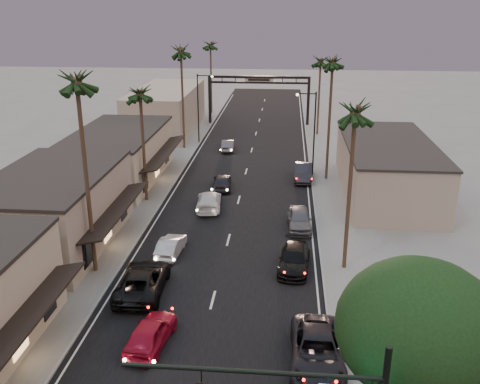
% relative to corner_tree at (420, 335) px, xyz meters
% --- Properties ---
extents(ground, '(200.00, 200.00, 0.00)m').
position_rel_corner_tree_xyz_m(ground, '(-9.48, 32.55, -5.98)').
color(ground, slate).
rests_on(ground, ground).
extents(road, '(14.00, 120.00, 0.02)m').
position_rel_corner_tree_xyz_m(road, '(-9.48, 37.55, -5.97)').
color(road, black).
rests_on(road, ground).
extents(sidewalk_left, '(5.00, 92.00, 0.12)m').
position_rel_corner_tree_xyz_m(sidewalk_left, '(-18.98, 44.55, -5.92)').
color(sidewalk_left, slate).
rests_on(sidewalk_left, ground).
extents(sidewalk_right, '(5.00, 92.00, 0.12)m').
position_rel_corner_tree_xyz_m(sidewalk_right, '(0.02, 44.55, -5.92)').
color(sidewalk_right, slate).
rests_on(sidewalk_right, ground).
extents(storefront_mid, '(8.00, 14.00, 5.50)m').
position_rel_corner_tree_xyz_m(storefront_mid, '(-22.48, 18.55, -3.23)').
color(storefront_mid, gray).
rests_on(storefront_mid, ground).
extents(storefront_far, '(8.00, 16.00, 5.00)m').
position_rel_corner_tree_xyz_m(storefront_far, '(-22.48, 34.55, -3.48)').
color(storefront_far, '#B5AB8A').
rests_on(storefront_far, ground).
extents(storefront_dist, '(8.00, 20.00, 6.00)m').
position_rel_corner_tree_xyz_m(storefront_dist, '(-22.48, 57.55, -2.98)').
color(storefront_dist, gray).
rests_on(storefront_dist, ground).
extents(building_right, '(8.00, 18.00, 5.00)m').
position_rel_corner_tree_xyz_m(building_right, '(4.52, 32.55, -3.48)').
color(building_right, gray).
rests_on(building_right, ground).
extents(corner_tree, '(6.20, 6.20, 8.80)m').
position_rel_corner_tree_xyz_m(corner_tree, '(0.00, 0.00, 0.00)').
color(corner_tree, '#38281C').
rests_on(corner_tree, ground).
extents(arch, '(15.20, 0.40, 7.27)m').
position_rel_corner_tree_xyz_m(arch, '(-9.48, 62.55, -0.45)').
color(arch, black).
rests_on(arch, ground).
extents(streetlight_right, '(2.13, 0.30, 9.00)m').
position_rel_corner_tree_xyz_m(streetlight_right, '(-2.56, 37.55, -0.65)').
color(streetlight_right, black).
rests_on(streetlight_right, ground).
extents(streetlight_left, '(2.13, 0.30, 9.00)m').
position_rel_corner_tree_xyz_m(streetlight_left, '(-16.40, 50.55, -0.65)').
color(streetlight_left, black).
rests_on(streetlight_left, ground).
extents(palm_lb, '(3.20, 3.20, 15.20)m').
position_rel_corner_tree_xyz_m(palm_lb, '(-18.08, 14.55, 7.41)').
color(palm_lb, '#38281C').
rests_on(palm_lb, ground).
extents(palm_lc, '(3.20, 3.20, 12.20)m').
position_rel_corner_tree_xyz_m(palm_lc, '(-18.08, 28.55, 4.49)').
color(palm_lc, '#38281C').
rests_on(palm_lc, ground).
extents(palm_ld, '(3.20, 3.20, 14.20)m').
position_rel_corner_tree_xyz_m(palm_ld, '(-18.08, 47.55, 6.44)').
color(palm_ld, '#38281C').
rests_on(palm_ld, ground).
extents(palm_ra, '(3.20, 3.20, 13.20)m').
position_rel_corner_tree_xyz_m(palm_ra, '(-0.88, 16.55, 5.46)').
color(palm_ra, '#38281C').
rests_on(palm_ra, ground).
extents(palm_rb, '(3.20, 3.20, 14.20)m').
position_rel_corner_tree_xyz_m(palm_rb, '(-0.88, 36.55, 6.44)').
color(palm_rb, '#38281C').
rests_on(palm_rb, ground).
extents(palm_rc, '(3.20, 3.20, 12.20)m').
position_rel_corner_tree_xyz_m(palm_rc, '(-0.88, 56.55, 4.49)').
color(palm_rc, '#38281C').
rests_on(palm_rc, ground).
extents(palm_far, '(3.20, 3.20, 13.20)m').
position_rel_corner_tree_xyz_m(palm_far, '(-17.78, 70.55, 5.46)').
color(palm_far, '#38281C').
rests_on(palm_far, ground).
extents(oncoming_red, '(2.38, 4.74, 1.55)m').
position_rel_corner_tree_xyz_m(oncoming_red, '(-12.20, 6.66, -5.20)').
color(oncoming_red, maroon).
rests_on(oncoming_red, ground).
extents(oncoming_pickup, '(3.06, 6.23, 1.70)m').
position_rel_corner_tree_xyz_m(oncoming_pickup, '(-14.08, 12.16, -5.13)').
color(oncoming_pickup, black).
rests_on(oncoming_pickup, ground).
extents(oncoming_silver, '(1.70, 4.21, 1.36)m').
position_rel_corner_tree_xyz_m(oncoming_silver, '(-13.44, 17.66, -5.30)').
color(oncoming_silver, '#9E9FA4').
rests_on(oncoming_silver, ground).
extents(oncoming_white, '(2.58, 5.35, 1.50)m').
position_rel_corner_tree_xyz_m(oncoming_white, '(-11.95, 27.13, -5.23)').
color(oncoming_white, silver).
rests_on(oncoming_white, ground).
extents(oncoming_dgrey, '(2.20, 4.59, 1.51)m').
position_rel_corner_tree_xyz_m(oncoming_dgrey, '(-11.41, 32.63, -5.22)').
color(oncoming_dgrey, black).
rests_on(oncoming_dgrey, ground).
extents(oncoming_grey_far, '(1.82, 4.31, 1.38)m').
position_rel_corner_tree_xyz_m(oncoming_grey_far, '(-12.46, 47.05, -5.29)').
color(oncoming_grey_far, '#4E4D53').
rests_on(oncoming_grey_far, ground).
extents(curbside_near, '(2.82, 6.00, 1.66)m').
position_rel_corner_tree_xyz_m(curbside_near, '(-3.28, 5.82, -5.15)').
color(curbside_near, black).
rests_on(curbside_near, ground).
extents(curbside_black, '(2.50, 5.21, 1.46)m').
position_rel_corner_tree_xyz_m(curbside_black, '(-4.37, 16.25, -5.25)').
color(curbside_black, black).
rests_on(curbside_black, ground).
extents(curbside_grey, '(2.14, 4.83, 1.62)m').
position_rel_corner_tree_xyz_m(curbside_grey, '(-3.91, 23.42, -5.17)').
color(curbside_grey, '#54555A').
rests_on(curbside_grey, ground).
extents(curbside_far, '(2.00, 5.16, 1.68)m').
position_rel_corner_tree_xyz_m(curbside_far, '(-3.28, 36.14, -5.14)').
color(curbside_far, black).
rests_on(curbside_far, ground).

